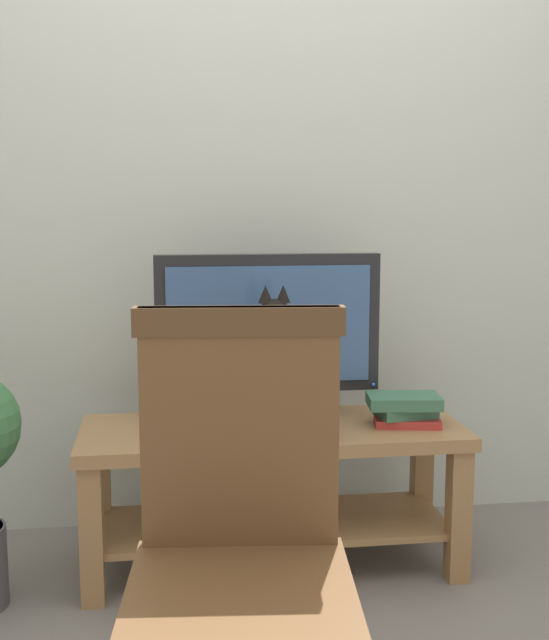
{
  "coord_description": "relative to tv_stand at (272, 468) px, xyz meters",
  "views": [
    {
      "loc": [
        -0.37,
        -2.01,
        1.23
      ],
      "look_at": [
        -0.01,
        0.55,
        0.86
      ],
      "focal_mm": 45.86,
      "sensor_mm": 36.0,
      "label": 1
    }
  ],
  "objects": [
    {
      "name": "wooden_chair",
      "position": [
        -0.21,
        -1.07,
        0.24
      ],
      "size": [
        0.48,
        0.48,
        1.02
      ],
      "color": "brown",
      "rests_on": "ground"
    },
    {
      "name": "tv",
      "position": [
        0.0,
        0.1,
        0.44
      ],
      "size": [
        0.76,
        0.2,
        0.57
      ],
      "color": "black",
      "rests_on": "tv_stand"
    },
    {
      "name": "back_wall",
      "position": [
        0.01,
        0.5,
        1.05
      ],
      "size": [
        7.0,
        0.12,
        2.8
      ],
      "primitive_type": "cube",
      "color": "#B7BCB2",
      "rests_on": "ground"
    },
    {
      "name": "media_box",
      "position": [
        -0.01,
        -0.08,
        0.18
      ],
      "size": [
        0.35,
        0.27,
        0.07
      ],
      "color": "#2D2D30",
      "rests_on": "tv_stand"
    },
    {
      "name": "book_stack",
      "position": [
        0.44,
        -0.04,
        0.2
      ],
      "size": [
        0.26,
        0.18,
        0.1
      ],
      "color": "#B2332D",
      "rests_on": "tv_stand"
    },
    {
      "name": "cat",
      "position": [
        -0.01,
        -0.09,
        0.37
      ],
      "size": [
        0.22,
        0.29,
        0.42
      ],
      "color": "black",
      "rests_on": "media_box"
    },
    {
      "name": "tv_stand",
      "position": [
        0.0,
        0.0,
        0.0
      ],
      "size": [
        1.27,
        0.48,
        0.49
      ],
      "color": "olive",
      "rests_on": "ground"
    }
  ]
}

